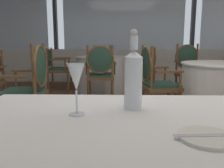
% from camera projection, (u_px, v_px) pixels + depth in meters
% --- Properties ---
extents(ground_plane, '(14.27, 14.27, 0.00)m').
position_uv_depth(ground_plane, '(133.00, 155.00, 2.16)').
color(ground_plane, brown).
extents(window_wall_far, '(10.98, 0.14, 2.80)m').
position_uv_depth(window_wall_far, '(124.00, 38.00, 5.95)').
color(window_wall_far, silver).
rests_on(window_wall_far, ground_plane).
extents(side_plate, '(0.17, 0.17, 0.01)m').
position_uv_depth(side_plate, '(207.00, 137.00, 0.70)').
color(side_plate, silver).
rests_on(side_plate, foreground_table).
extents(butter_knife, '(0.20, 0.03, 0.00)m').
position_uv_depth(butter_knife, '(207.00, 135.00, 0.70)').
color(butter_knife, silver).
rests_on(butter_knife, foreground_table).
extents(water_bottle, '(0.08, 0.08, 0.34)m').
position_uv_depth(water_bottle, '(133.00, 77.00, 1.01)').
color(water_bottle, white).
rests_on(water_bottle, foreground_table).
extents(wine_glass, '(0.07, 0.07, 0.21)m').
position_uv_depth(wine_glass, '(76.00, 78.00, 0.91)').
color(wine_glass, white).
rests_on(wine_glass, foreground_table).
extents(dining_chair_0_3, '(0.49, 0.55, 1.01)m').
position_uv_depth(dining_chair_0_3, '(30.00, 83.00, 2.54)').
color(dining_chair_0_3, brown).
rests_on(dining_chair_0_3, ground_plane).
extents(background_table_1, '(1.21, 1.21, 0.74)m').
position_uv_depth(background_table_1, '(223.00, 89.00, 3.33)').
color(background_table_1, white).
rests_on(background_table_1, ground_plane).
extents(dining_chair_1_0, '(0.54, 0.59, 0.98)m').
position_uv_depth(dining_chair_1_0, '(154.00, 77.00, 3.14)').
color(dining_chair_1_0, brown).
rests_on(dining_chair_1_0, ground_plane).
extents(dining_chair_1_3, '(0.59, 0.54, 1.00)m').
position_uv_depth(dining_chair_1_3, '(189.00, 67.00, 4.30)').
color(dining_chair_1_3, brown).
rests_on(dining_chair_1_3, ground_plane).
extents(background_table_2, '(1.06, 1.06, 0.74)m').
position_uv_depth(background_table_2, '(101.00, 74.00, 4.91)').
color(background_table_2, white).
rests_on(background_table_2, ground_plane).
extents(dining_chair_2_0, '(0.55, 0.49, 0.94)m').
position_uv_depth(dining_chair_2_0, '(102.00, 61.00, 5.82)').
color(dining_chair_2_0, brown).
rests_on(dining_chair_2_0, ground_plane).
extents(dining_chair_2_1, '(0.49, 0.55, 0.91)m').
position_uv_depth(dining_chair_2_1, '(56.00, 66.00, 4.86)').
color(dining_chair_2_1, brown).
rests_on(dining_chair_2_1, ground_plane).
extents(dining_chair_2_2, '(0.55, 0.49, 0.98)m').
position_uv_depth(dining_chair_2_2, '(100.00, 70.00, 3.93)').
color(dining_chair_2_2, brown).
rests_on(dining_chair_2_2, ground_plane).
extents(dining_chair_2_3, '(0.49, 0.55, 0.92)m').
position_uv_depth(dining_chair_2_3, '(147.00, 65.00, 4.90)').
color(dining_chair_2_3, brown).
rests_on(dining_chair_2_3, ground_plane).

